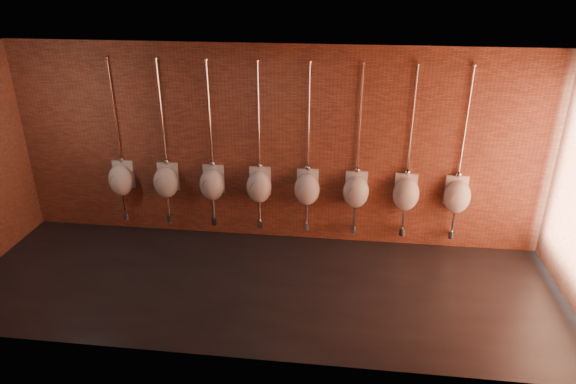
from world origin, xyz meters
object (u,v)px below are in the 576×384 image
(urinal_3, at_px, (259,186))
(urinal_5, at_px, (356,191))
(urinal_6, at_px, (406,193))
(urinal_7, at_px, (457,196))
(urinal_2, at_px, (212,184))
(urinal_0, at_px, (121,179))
(urinal_4, at_px, (307,188))
(urinal_1, at_px, (166,181))

(urinal_3, xyz_separation_m, urinal_5, (1.56, 0.00, 0.00))
(urinal_3, relative_size, urinal_5, 1.00)
(urinal_6, relative_size, urinal_7, 1.00)
(urinal_2, height_order, urinal_6, same)
(urinal_0, xyz_separation_m, urinal_3, (2.33, 0.00, 0.00))
(urinal_3, bearing_deg, urinal_4, 0.00)
(urinal_2, relative_size, urinal_4, 1.00)
(urinal_0, bearing_deg, urinal_4, 0.00)
(urinal_0, relative_size, urinal_1, 1.00)
(urinal_5, bearing_deg, urinal_3, 180.00)
(urinal_0, distance_m, urinal_1, 0.78)
(urinal_3, distance_m, urinal_5, 1.56)
(urinal_1, bearing_deg, urinal_2, 0.00)
(urinal_0, height_order, urinal_6, same)
(urinal_4, bearing_deg, urinal_3, 180.00)
(urinal_6, bearing_deg, urinal_2, 180.00)
(urinal_6, bearing_deg, urinal_1, 180.00)
(urinal_6, distance_m, urinal_7, 0.78)
(urinal_1, distance_m, urinal_4, 2.33)
(urinal_1, relative_size, urinal_4, 1.00)
(urinal_5, bearing_deg, urinal_0, 180.00)
(urinal_0, bearing_deg, urinal_2, 0.00)
(urinal_2, distance_m, urinal_3, 0.78)
(urinal_6, height_order, urinal_7, same)
(urinal_0, xyz_separation_m, urinal_7, (5.45, 0.00, 0.00))
(urinal_1, relative_size, urinal_7, 1.00)
(urinal_3, relative_size, urinal_7, 1.00)
(urinal_1, bearing_deg, urinal_0, 180.00)
(urinal_2, relative_size, urinal_6, 1.00)
(urinal_1, xyz_separation_m, urinal_5, (3.11, 0.00, 0.00))
(urinal_3, distance_m, urinal_7, 3.11)
(urinal_0, xyz_separation_m, urinal_1, (0.78, 0.00, 0.00))
(urinal_3, bearing_deg, urinal_7, 0.00)
(urinal_2, xyz_separation_m, urinal_7, (3.89, 0.00, 0.00))
(urinal_5, relative_size, urinal_7, 1.00)
(urinal_0, xyz_separation_m, urinal_5, (3.89, 0.00, 0.00))
(urinal_3, xyz_separation_m, urinal_7, (3.11, 0.00, 0.00))
(urinal_3, relative_size, urinal_6, 1.00)
(urinal_5, xyz_separation_m, urinal_6, (0.78, 0.00, 0.00))
(urinal_4, bearing_deg, urinal_6, 0.00)
(urinal_2, relative_size, urinal_3, 1.00)
(urinal_7, bearing_deg, urinal_3, 180.00)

